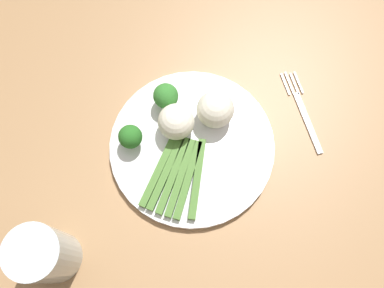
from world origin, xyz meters
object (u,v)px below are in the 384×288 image
at_px(broccoli_near_center, 130,137).
at_px(cauliflower_edge, 175,122).
at_px(fork, 302,110).
at_px(water_glass, 45,255).
at_px(asparagus_bundle, 177,176).
at_px(cauliflower_outer_edge, 215,109).
at_px(broccoli_front_left, 168,95).
at_px(dining_table, 178,149).
at_px(plate, 192,146).

xyz_separation_m(broccoli_near_center, cauliflower_edge, (0.08, -0.00, 0.00)).
height_order(fork, water_glass, water_glass).
distance_m(asparagus_bundle, fork, 0.26).
height_order(asparagus_bundle, fork, asparagus_bundle).
distance_m(cauliflower_outer_edge, water_glass, 0.35).
distance_m(broccoli_front_left, cauliflower_outer_edge, 0.08).
xyz_separation_m(broccoli_front_left, fork, (0.22, -0.09, -0.04)).
xyz_separation_m(cauliflower_outer_edge, cauliflower_edge, (-0.07, 0.00, -0.00)).
height_order(dining_table, broccoli_front_left, broccoli_front_left).
relative_size(asparagus_bundle, cauliflower_edge, 2.48).
xyz_separation_m(cauliflower_edge, water_glass, (-0.25, -0.13, 0.02)).
distance_m(plate, water_glass, 0.29).
height_order(cauliflower_outer_edge, water_glass, water_glass).
distance_m(cauliflower_edge, fork, 0.23).
xyz_separation_m(broccoli_front_left, cauliflower_edge, (-0.01, -0.05, 0.00)).
height_order(cauliflower_edge, water_glass, water_glass).
height_order(broccoli_near_center, water_glass, water_glass).
xyz_separation_m(asparagus_bundle, broccoli_near_center, (-0.05, 0.08, 0.02)).
bearing_deg(asparagus_bundle, plate, 174.65).
relative_size(cauliflower_outer_edge, cauliflower_edge, 1.04).
height_order(dining_table, asparagus_bundle, asparagus_bundle).
bearing_deg(cauliflower_edge, fork, -10.79).
height_order(plate, fork, plate).
bearing_deg(asparagus_bundle, fork, 138.03).
height_order(broccoli_front_left, water_glass, water_glass).
bearing_deg(dining_table, broccoli_front_left, 84.39).
bearing_deg(dining_table, broccoli_near_center, -176.03).
relative_size(broccoli_front_left, water_glass, 0.43).
bearing_deg(water_glass, cauliflower_edge, 27.94).
relative_size(plate, water_glass, 2.31).
bearing_deg(asparagus_bundle, cauliflower_edge, -158.54).
bearing_deg(cauliflower_edge, plate, -66.62).
bearing_deg(broccoli_front_left, cauliflower_edge, -97.50).
xyz_separation_m(asparagus_bundle, cauliflower_edge, (0.03, 0.08, 0.02)).
xyz_separation_m(dining_table, plate, (0.01, -0.05, 0.13)).
distance_m(plate, fork, 0.21).
bearing_deg(water_glass, plate, 19.61).
bearing_deg(water_glass, broccoli_front_left, 35.48).
height_order(dining_table, fork, fork).
bearing_deg(cauliflower_edge, broccoli_front_left, 82.50).
relative_size(plate, broccoli_front_left, 5.32).
height_order(plate, cauliflower_outer_edge, cauliflower_outer_edge).
relative_size(cauliflower_edge, fork, 0.37).
distance_m(plate, cauliflower_outer_edge, 0.08).
relative_size(asparagus_bundle, broccoli_near_center, 3.10).
bearing_deg(dining_table, fork, -13.01).
bearing_deg(plate, cauliflower_edge, 113.38).
distance_m(asparagus_bundle, broccoli_front_left, 0.14).
bearing_deg(plate, broccoli_front_left, 96.27).
distance_m(plate, broccoli_front_left, 0.10).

